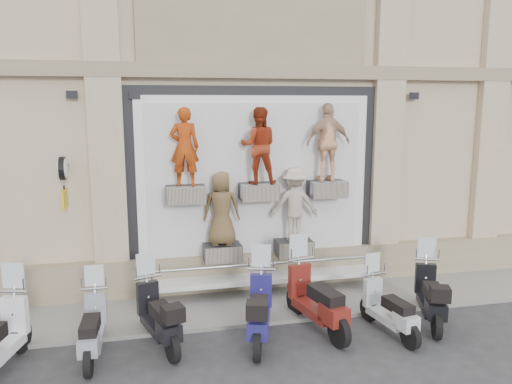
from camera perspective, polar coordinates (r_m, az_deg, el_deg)
ground at (r=9.02m, az=4.11°, el=-17.56°), size 90.00×90.00×0.00m
sidewalk at (r=10.84m, az=0.87°, el=-12.37°), size 16.00×2.20×0.08m
building at (r=14.94m, az=-3.62°, el=17.07°), size 14.00×8.60×12.00m
shop_vitrine at (r=10.83m, az=0.59°, el=0.54°), size 5.60×0.83×4.30m
guard_rail at (r=10.60m, az=1.01°, el=-10.44°), size 5.06×0.10×0.93m
clock_sign_bracket at (r=10.33m, az=-21.16°, el=1.73°), size 0.10×0.80×1.02m
scooter_c at (r=8.92m, az=-18.26°, el=-13.39°), size 0.55×1.75×1.41m
scooter_d at (r=9.00m, az=-11.17°, el=-12.47°), size 1.07×1.94×1.51m
scooter_e at (r=8.99m, az=0.41°, el=-12.04°), size 1.08×2.04×1.59m
scooter_f at (r=9.44m, az=6.93°, el=-10.71°), size 1.05×2.15×1.68m
scooter_g at (r=9.58m, az=15.00°, el=-11.64°), size 0.77×1.76×1.38m
scooter_h at (r=10.26m, az=19.37°, el=-9.95°), size 1.19×1.96×1.53m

